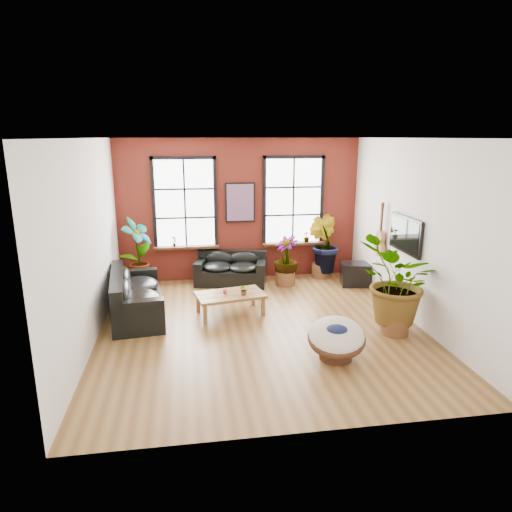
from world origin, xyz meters
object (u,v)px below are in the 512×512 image
(sofa_back, at_px, (231,269))
(coffee_table, at_px, (230,296))
(papasan_chair, at_px, (336,338))
(sofa_left, at_px, (134,296))

(sofa_back, height_order, coffee_table, sofa_back)
(papasan_chair, bearing_deg, sofa_back, 124.62)
(sofa_left, height_order, coffee_table, sofa_left)
(sofa_back, xyz_separation_m, sofa_left, (-2.15, -1.80, 0.05))
(sofa_back, distance_m, papasan_chair, 4.41)
(papasan_chair, bearing_deg, coffee_table, 142.09)
(coffee_table, distance_m, papasan_chair, 2.67)
(papasan_chair, bearing_deg, sofa_left, 162.52)
(sofa_back, relative_size, sofa_left, 0.78)
(sofa_back, relative_size, coffee_table, 1.25)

